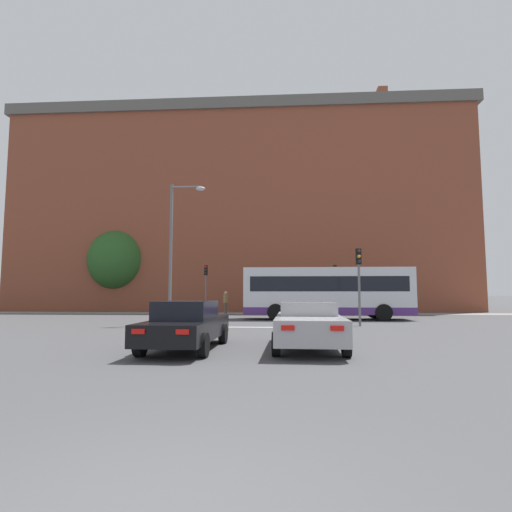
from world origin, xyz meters
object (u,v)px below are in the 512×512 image
pedestrian_walking_west (259,302)px  bus_crossing_lead (327,292)px  car_saloon_left (187,324)px  traffic_light_near_right (359,273)px  street_lamp_junction (176,239)px  traffic_light_far_right (335,281)px  pedestrian_walking_east (226,300)px  pedestrian_waiting (306,300)px  traffic_light_far_left (206,281)px  car_roadster_right (309,325)px

pedestrian_walking_west → bus_crossing_lead: bearing=83.4°
car_saloon_left → traffic_light_near_right: size_ratio=1.23×
traffic_light_near_right → street_lamp_junction: 9.65m
traffic_light_far_right → pedestrian_walking_west: bearing=171.9°
pedestrian_walking_east → street_lamp_junction: bearing=-165.8°
traffic_light_near_right → pedestrian_waiting: size_ratio=2.12×
car_saloon_left → pedestrian_waiting: (4.74, 20.91, 0.36)m
traffic_light_near_right → street_lamp_junction: (-9.47, 0.22, 1.88)m
traffic_light_near_right → traffic_light_far_left: (-9.98, 11.14, -0.03)m
traffic_light_far_right → pedestrian_waiting: traffic_light_far_right is taller
car_roadster_right → pedestrian_walking_west: (-2.63, 19.86, 0.22)m
bus_crossing_lead → traffic_light_far_right: traffic_light_far_right is taller
car_roadster_right → street_lamp_junction: bearing=128.4°
car_saloon_left → traffic_light_far_left: bearing=101.0°
car_saloon_left → street_lamp_junction: street_lamp_junction is taller
bus_crossing_lead → pedestrian_walking_east: bearing=-130.6°
street_lamp_junction → bus_crossing_lead: bearing=29.0°
traffic_light_far_left → pedestrian_waiting: (8.00, 1.13, -1.52)m
traffic_light_near_right → car_saloon_left: bearing=-127.9°
pedestrian_walking_east → car_roadster_right: bearing=-144.7°
car_roadster_right → bus_crossing_lead: (1.99, 13.14, 1.01)m
street_lamp_junction → pedestrian_waiting: size_ratio=4.07×
car_saloon_left → traffic_light_far_right: bearing=71.9°
traffic_light_far_right → car_saloon_left: bearing=-109.7°
bus_crossing_lead → traffic_light_near_right: bearing=12.8°
traffic_light_far_left → street_lamp_junction: size_ratio=0.52×
bus_crossing_lead → street_lamp_junction: street_lamp_junction is taller
bus_crossing_lead → street_lamp_junction: 9.96m
pedestrian_waiting → pedestrian_walking_east: (-6.37, -1.23, -0.04)m
bus_crossing_lead → pedestrian_walking_west: size_ratio=6.46×
car_saloon_left → car_roadster_right: size_ratio=1.00×
car_saloon_left → bus_crossing_lead: (5.61, 13.49, 0.99)m
car_saloon_left → pedestrian_walking_west: pedestrian_walking_west is taller
traffic_light_near_right → pedestrian_walking_east: 13.93m
traffic_light_far_right → pedestrian_waiting: 3.07m
car_roadster_right → pedestrian_walking_west: size_ratio=3.01×
pedestrian_walking_west → traffic_light_far_right: bearing=130.8°
car_saloon_left → pedestrian_waiting: pedestrian_waiting is taller
car_roadster_right → traffic_light_far_right: traffic_light_far_right is taller
traffic_light_far_right → pedestrian_walking_east: (-8.56, 0.32, -1.52)m
car_roadster_right → traffic_light_far_left: 20.70m
traffic_light_far_left → pedestrian_walking_east: traffic_light_far_left is taller
car_saloon_left → pedestrian_waiting: bearing=78.8°
bus_crossing_lead → street_lamp_junction: (-8.36, -4.63, 2.80)m
bus_crossing_lead → traffic_light_near_right: size_ratio=2.63×
traffic_light_far_left → pedestrian_walking_west: size_ratio=2.42×
car_saloon_left → pedestrian_walking_west: (1.00, 20.20, 0.19)m
pedestrian_waiting → pedestrian_walking_east: 6.48m
pedestrian_walking_west → traffic_light_far_left: bearing=-35.4°
traffic_light_near_right → pedestrian_walking_east: size_ratio=2.20×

